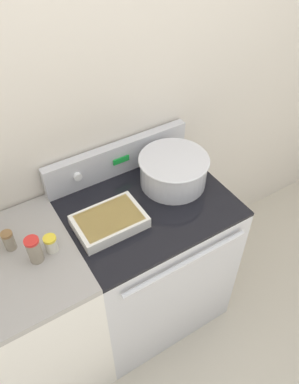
# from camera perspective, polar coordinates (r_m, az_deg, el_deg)

# --- Properties ---
(ground_plane) EXTENTS (12.00, 12.00, 0.00)m
(ground_plane) POSITION_cam_1_polar(r_m,az_deg,el_deg) (2.44, 3.95, -22.04)
(ground_plane) COLOR beige
(kitchen_wall) EXTENTS (8.00, 0.05, 2.50)m
(kitchen_wall) POSITION_cam_1_polar(r_m,az_deg,el_deg) (1.85, -6.09, 11.70)
(kitchen_wall) COLOR beige
(kitchen_wall) RESTS_ON ground_plane
(stove_range) EXTENTS (0.80, 0.66, 0.93)m
(stove_range) POSITION_cam_1_polar(r_m,az_deg,el_deg) (2.16, -0.23, -10.53)
(stove_range) COLOR #BCBCC1
(stove_range) RESTS_ON ground_plane
(control_panel) EXTENTS (0.80, 0.07, 0.18)m
(control_panel) POSITION_cam_1_polar(r_m,az_deg,el_deg) (1.94, -4.77, 5.16)
(control_panel) COLOR #BCBCC1
(control_panel) RESTS_ON stove_range
(side_counter) EXTENTS (0.50, 0.63, 0.94)m
(side_counter) POSITION_cam_1_polar(r_m,az_deg,el_deg) (2.06, -16.58, -17.74)
(side_counter) COLOR silver
(side_counter) RESTS_ON ground_plane
(mixing_bowl) EXTENTS (0.35, 0.35, 0.16)m
(mixing_bowl) POSITION_cam_1_polar(r_m,az_deg,el_deg) (1.87, 3.68, 3.47)
(mixing_bowl) COLOR silver
(mixing_bowl) RESTS_ON stove_range
(casserole_dish) EXTENTS (0.31, 0.21, 0.06)m
(casserole_dish) POSITION_cam_1_polar(r_m,az_deg,el_deg) (1.70, -6.12, -4.40)
(casserole_dish) COLOR silver
(casserole_dish) RESTS_ON stove_range
(ladle) EXTENTS (0.06, 0.32, 0.06)m
(ladle) POSITION_cam_1_polar(r_m,az_deg,el_deg) (2.01, 7.82, 4.29)
(ladle) COLOR #B7B7B7
(ladle) RESTS_ON stove_range
(spice_jar_yellow_cap) EXTENTS (0.06, 0.06, 0.08)m
(spice_jar_yellow_cap) POSITION_cam_1_polar(r_m,az_deg,el_deg) (1.64, -14.79, -7.63)
(spice_jar_yellow_cap) COLOR beige
(spice_jar_yellow_cap) RESTS_ON side_counter
(spice_jar_red_cap) EXTENTS (0.06, 0.06, 0.13)m
(spice_jar_red_cap) POSITION_cam_1_polar(r_m,az_deg,el_deg) (1.60, -17.15, -8.42)
(spice_jar_red_cap) COLOR gray
(spice_jar_red_cap) RESTS_ON side_counter
(spice_jar_brown_cap) EXTENTS (0.05, 0.05, 0.09)m
(spice_jar_brown_cap) POSITION_cam_1_polar(r_m,az_deg,el_deg) (1.69, -20.65, -6.92)
(spice_jar_brown_cap) COLOR gray
(spice_jar_brown_cap) RESTS_ON side_counter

